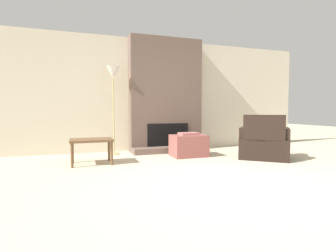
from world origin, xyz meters
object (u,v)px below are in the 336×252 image
(ottoman, at_px, (189,145))
(floor_lamp_left, at_px, (113,78))
(armchair, at_px, (264,144))
(side_table, at_px, (91,142))

(ottoman, height_order, floor_lamp_left, floor_lamp_left)
(ottoman, xyz_separation_m, floor_lamp_left, (-1.41, 0.79, 1.40))
(armchair, xyz_separation_m, floor_lamp_left, (-2.71, 1.48, 1.35))
(floor_lamp_left, bearing_deg, armchair, -28.65)
(side_table, distance_m, floor_lamp_left, 1.63)
(armchair, bearing_deg, side_table, 30.60)
(ottoman, bearing_deg, armchair, -27.98)
(ottoman, xyz_separation_m, armchair, (1.30, -0.69, 0.05))
(armchair, bearing_deg, floor_lamp_left, 11.64)
(ottoman, bearing_deg, side_table, -175.73)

